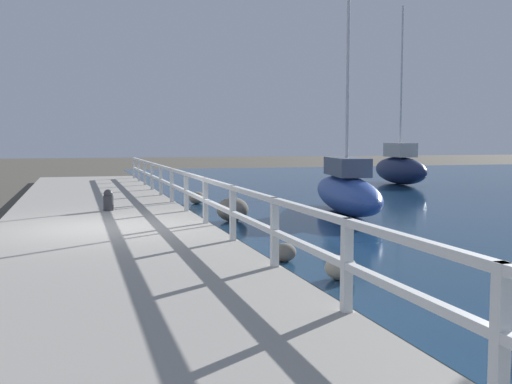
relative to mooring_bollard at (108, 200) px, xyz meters
name	(u,v)px	position (x,y,z in m)	size (l,w,h in m)	color
ground_plane	(105,239)	(-0.23, -2.94, -0.52)	(120.00, 120.00, 0.00)	#4C473D
dock_walkway	(105,233)	(-0.23, -2.94, -0.39)	(4.38, 36.00, 0.25)	#9E998E
railing	(205,193)	(1.86, -2.94, 0.39)	(0.10, 32.50, 0.97)	white
boulder_downstream	(341,268)	(2.86, -7.60, -0.34)	(0.47, 0.43, 0.36)	gray
boulder_mid_strip	(233,209)	(2.95, -1.07, -0.22)	(0.80, 0.72, 0.60)	#666056
boulder_upstream	(197,198)	(2.90, 3.27, -0.32)	(0.52, 0.46, 0.39)	slate
boulder_near_dock	(284,252)	(2.52, -6.13, -0.36)	(0.41, 0.37, 0.31)	#666056
mooring_bollard	(108,200)	(0.00, 0.00, 0.00)	(0.26, 0.26, 0.54)	#333338
sailboat_navy	(400,167)	(13.56, 9.10, 0.26)	(1.80, 5.20, 8.06)	#192347
sailboat_blue	(346,191)	(6.38, -0.36, 0.12)	(2.30, 5.89, 6.39)	#2D4C9E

